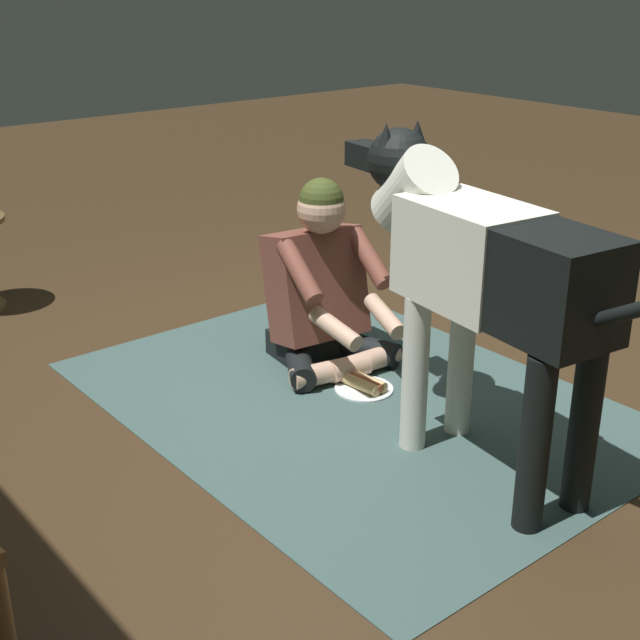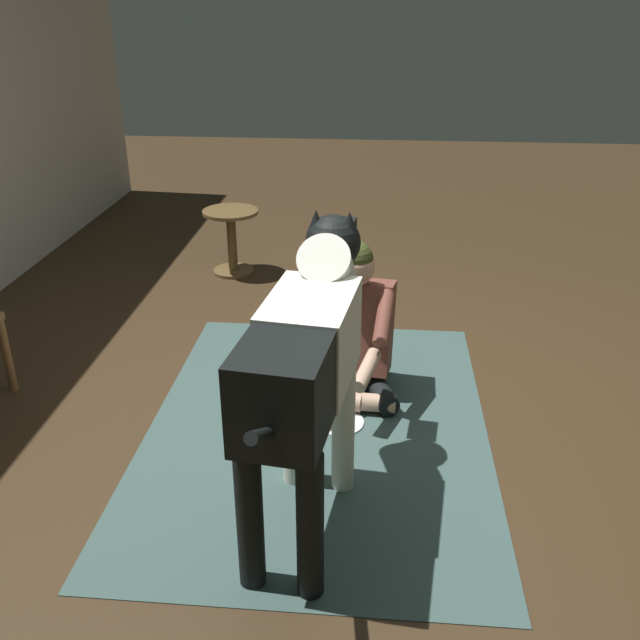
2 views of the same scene
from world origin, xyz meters
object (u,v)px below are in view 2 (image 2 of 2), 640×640
Objects in this scene: person_sitting_on_floor at (352,332)px; hot_dog_on_plate at (339,419)px; large_dog at (307,354)px; round_side_table at (232,236)px.

hot_dog_on_plate is at bearing 172.43° from person_sitting_on_floor.
person_sitting_on_floor is 0.59× the size of large_dog.
hot_dog_on_plate is (0.65, -0.09, -0.71)m from large_dog.
large_dog reaches higher than hot_dog_on_plate.
large_dog is (-0.99, 0.13, 0.39)m from person_sitting_on_floor.
large_dog is 5.71× the size of hot_dog_on_plate.
hot_dog_on_plate is at bearing -154.75° from round_side_table.
large_dog is at bearing 172.43° from hot_dog_on_plate.
person_sitting_on_floor is 0.47m from hot_dog_on_plate.
person_sitting_on_floor is 1.07m from large_dog.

